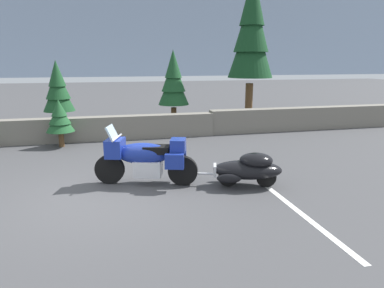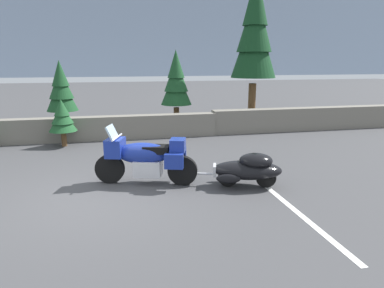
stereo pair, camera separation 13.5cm
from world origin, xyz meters
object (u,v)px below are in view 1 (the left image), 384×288
object	(u,v)px
pine_tree_tall	(252,31)
pine_tree_far_right	(173,80)
car_shaped_trailer	(248,168)
pine_tree_secondary	(58,89)
touring_motorcycle	(145,157)

from	to	relation	value
pine_tree_tall	pine_tree_far_right	bearing A→B (deg)	-176.32
car_shaped_trailer	pine_tree_secondary	world-z (taller)	pine_tree_secondary
touring_motorcycle	pine_tree_secondary	bearing A→B (deg)	112.39
touring_motorcycle	pine_tree_far_right	world-z (taller)	pine_tree_far_right
touring_motorcycle	car_shaped_trailer	xyz separation A→B (m)	(2.16, -0.66, -0.21)
pine_tree_tall	pine_tree_far_right	size ratio (longest dim) A/B	1.98
pine_tree_tall	pine_tree_far_right	xyz separation A→B (m)	(-3.26, -0.21, -1.92)
touring_motorcycle	car_shaped_trailer	bearing A→B (deg)	-17.08
touring_motorcycle	car_shaped_trailer	world-z (taller)	touring_motorcycle
touring_motorcycle	pine_tree_tall	distance (m)	8.64
touring_motorcycle	pine_tree_secondary	distance (m)	6.70
touring_motorcycle	pine_tree_secondary	size ratio (longest dim) A/B	0.82
touring_motorcycle	car_shaped_trailer	size ratio (longest dim) A/B	1.02
pine_tree_tall	pine_tree_secondary	xyz separation A→B (m)	(-7.54, -0.12, -2.16)
pine_tree_tall	pine_tree_secondary	world-z (taller)	pine_tree_tall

